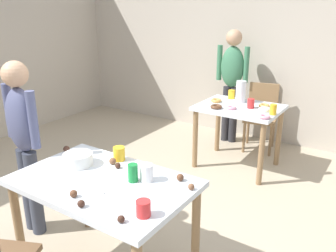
{
  "coord_description": "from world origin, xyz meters",
  "views": [
    {
      "loc": [
        1.57,
        -1.64,
        1.87
      ],
      "look_at": [
        0.03,
        0.68,
        0.9
      ],
      "focal_mm": 38.02,
      "sensor_mm": 36.0,
      "label": 1
    }
  ],
  "objects_px": {
    "dining_table_near": "(104,193)",
    "chair_far_table": "(261,112)",
    "person_girl_near": "(23,135)",
    "dining_table_far": "(239,116)",
    "soda_can": "(133,173)",
    "person_adult_far": "(232,76)",
    "pitcher_far": "(241,92)",
    "mixing_bowl": "(78,159)"
  },
  "relations": [
    {
      "from": "chair_far_table",
      "to": "person_adult_far",
      "type": "bearing_deg",
      "value": 179.77
    },
    {
      "from": "dining_table_near",
      "to": "soda_can",
      "type": "relative_size",
      "value": 9.84
    },
    {
      "from": "dining_table_far",
      "to": "pitcher_far",
      "type": "distance_m",
      "value": 0.3
    },
    {
      "from": "dining_table_near",
      "to": "soda_can",
      "type": "xyz_separation_m",
      "value": [
        0.18,
        0.1,
        0.16
      ]
    },
    {
      "from": "dining_table_far",
      "to": "chair_far_table",
      "type": "height_order",
      "value": "chair_far_table"
    },
    {
      "from": "dining_table_near",
      "to": "person_adult_far",
      "type": "height_order",
      "value": "person_adult_far"
    },
    {
      "from": "person_adult_far",
      "to": "mixing_bowl",
      "type": "height_order",
      "value": "person_adult_far"
    },
    {
      "from": "chair_far_table",
      "to": "person_adult_far",
      "type": "xyz_separation_m",
      "value": [
        -0.45,
        0.0,
        0.43
      ]
    },
    {
      "from": "pitcher_far",
      "to": "mixing_bowl",
      "type": "bearing_deg",
      "value": -97.64
    },
    {
      "from": "chair_far_table",
      "to": "person_girl_near",
      "type": "bearing_deg",
      "value": -108.42
    },
    {
      "from": "person_adult_far",
      "to": "pitcher_far",
      "type": "distance_m",
      "value": 0.67
    },
    {
      "from": "dining_table_near",
      "to": "mixing_bowl",
      "type": "height_order",
      "value": "mixing_bowl"
    },
    {
      "from": "mixing_bowl",
      "to": "soda_can",
      "type": "relative_size",
      "value": 1.75
    },
    {
      "from": "dining_table_near",
      "to": "chair_far_table",
      "type": "distance_m",
      "value": 2.92
    },
    {
      "from": "soda_can",
      "to": "person_girl_near",
      "type": "bearing_deg",
      "value": -176.64
    },
    {
      "from": "dining_table_near",
      "to": "person_adult_far",
      "type": "xyz_separation_m",
      "value": [
        -0.37,
        2.92,
        0.28
      ]
    },
    {
      "from": "person_girl_near",
      "to": "pitcher_far",
      "type": "xyz_separation_m",
      "value": [
        0.87,
        2.32,
        0.01
      ]
    },
    {
      "from": "dining_table_far",
      "to": "mixing_bowl",
      "type": "relative_size",
      "value": 4.31
    },
    {
      "from": "person_girl_near",
      "to": "mixing_bowl",
      "type": "xyz_separation_m",
      "value": [
        0.57,
        0.04,
        -0.08
      ]
    },
    {
      "from": "pitcher_far",
      "to": "chair_far_table",
      "type": "bearing_deg",
      "value": 81.33
    },
    {
      "from": "dining_table_near",
      "to": "mixing_bowl",
      "type": "distance_m",
      "value": 0.35
    },
    {
      "from": "person_girl_near",
      "to": "pitcher_far",
      "type": "height_order",
      "value": "person_girl_near"
    },
    {
      "from": "mixing_bowl",
      "to": "pitcher_far",
      "type": "relative_size",
      "value": 0.83
    },
    {
      "from": "mixing_bowl",
      "to": "dining_table_far",
      "type": "bearing_deg",
      "value": 80.28
    },
    {
      "from": "person_adult_far",
      "to": "soda_can",
      "type": "distance_m",
      "value": 2.87
    },
    {
      "from": "dining_table_near",
      "to": "pitcher_far",
      "type": "relative_size",
      "value": 4.65
    },
    {
      "from": "chair_far_table",
      "to": "mixing_bowl",
      "type": "distance_m",
      "value": 2.88
    },
    {
      "from": "dining_table_near",
      "to": "person_girl_near",
      "type": "relative_size",
      "value": 0.82
    },
    {
      "from": "person_adult_far",
      "to": "pitcher_far",
      "type": "height_order",
      "value": "person_adult_far"
    },
    {
      "from": "dining_table_far",
      "to": "person_adult_far",
      "type": "bearing_deg",
      "value": 120.5
    },
    {
      "from": "dining_table_far",
      "to": "person_girl_near",
      "type": "height_order",
      "value": "person_girl_near"
    },
    {
      "from": "person_adult_far",
      "to": "soda_can",
      "type": "xyz_separation_m",
      "value": [
        0.55,
        -2.82,
        -0.12
      ]
    },
    {
      "from": "chair_far_table",
      "to": "mixing_bowl",
      "type": "height_order",
      "value": "chair_far_table"
    },
    {
      "from": "dining_table_far",
      "to": "person_girl_near",
      "type": "distance_m",
      "value": 2.37
    },
    {
      "from": "dining_table_near",
      "to": "dining_table_far",
      "type": "bearing_deg",
      "value": 88.68
    },
    {
      "from": "soda_can",
      "to": "chair_far_table",
      "type": "bearing_deg",
      "value": 92.09
    },
    {
      "from": "dining_table_near",
      "to": "dining_table_far",
      "type": "distance_m",
      "value": 2.2
    },
    {
      "from": "chair_far_table",
      "to": "person_girl_near",
      "type": "xyz_separation_m",
      "value": [
        -0.96,
        -2.88,
        0.38
      ]
    },
    {
      "from": "dining_table_far",
      "to": "soda_can",
      "type": "xyz_separation_m",
      "value": [
        0.13,
        -2.1,
        0.18
      ]
    },
    {
      "from": "dining_table_far",
      "to": "person_adult_far",
      "type": "distance_m",
      "value": 0.89
    },
    {
      "from": "soda_can",
      "to": "person_adult_far",
      "type": "bearing_deg",
      "value": 101.11
    },
    {
      "from": "dining_table_near",
      "to": "pitcher_far",
      "type": "bearing_deg",
      "value": 90.17
    }
  ]
}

